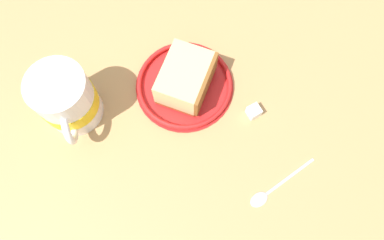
# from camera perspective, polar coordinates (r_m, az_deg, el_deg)

# --- Properties ---
(ground_plane) EXTENTS (1.36, 1.36, 0.03)m
(ground_plane) POSITION_cam_1_polar(r_m,az_deg,el_deg) (0.60, -2.73, -1.31)
(ground_plane) COLOR tan
(small_plate) EXTENTS (0.17, 0.17, 0.01)m
(small_plate) POSITION_cam_1_polar(r_m,az_deg,el_deg) (0.61, -1.20, 5.65)
(small_plate) COLOR red
(small_plate) RESTS_ON ground_plane
(cake_slice) EXTENTS (0.12, 0.12, 0.06)m
(cake_slice) POSITION_cam_1_polar(r_m,az_deg,el_deg) (0.58, -1.00, 6.68)
(cake_slice) COLOR brown
(cake_slice) RESTS_ON small_plate
(tea_mug) EXTENTS (0.12, 0.09, 0.11)m
(tea_mug) POSITION_cam_1_polar(r_m,az_deg,el_deg) (0.58, -19.44, 3.11)
(tea_mug) COLOR white
(tea_mug) RESTS_ON ground_plane
(teaspoon) EXTENTS (0.03, 0.13, 0.01)m
(teaspoon) POSITION_cam_1_polar(r_m,az_deg,el_deg) (0.57, 12.38, -11.12)
(teaspoon) COLOR silver
(teaspoon) RESTS_ON ground_plane
(sugar_cube) EXTENTS (0.02, 0.02, 0.02)m
(sugar_cube) POSITION_cam_1_polar(r_m,az_deg,el_deg) (0.59, 9.87, 1.35)
(sugar_cube) COLOR white
(sugar_cube) RESTS_ON ground_plane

